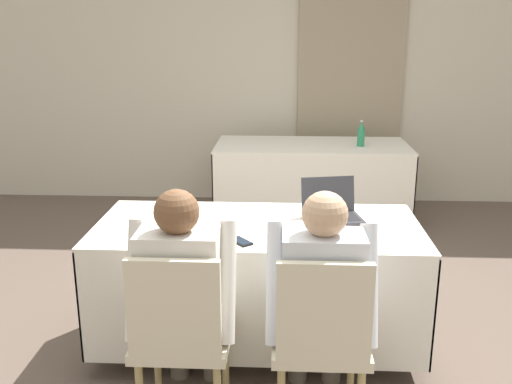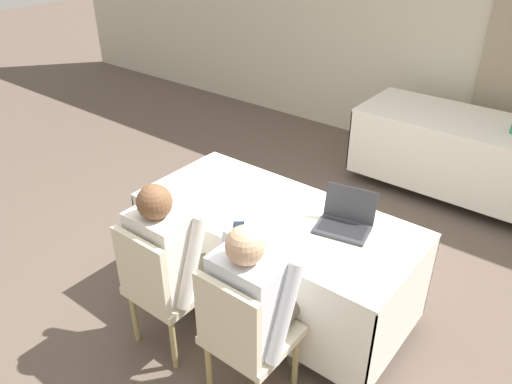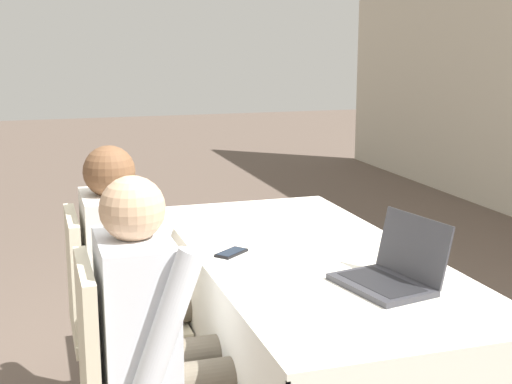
{
  "view_description": "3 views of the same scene",
  "coord_description": "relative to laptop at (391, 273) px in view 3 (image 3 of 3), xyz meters",
  "views": [
    {
      "loc": [
        0.14,
        -3.02,
        1.82
      ],
      "look_at": [
        0.0,
        -0.21,
        1.01
      ],
      "focal_mm": 40.0,
      "sensor_mm": 36.0,
      "label": 1
    },
    {
      "loc": [
        1.54,
        -2.17,
        2.47
      ],
      "look_at": [
        0.0,
        -0.21,
        1.01
      ],
      "focal_mm": 35.0,
      "sensor_mm": 36.0,
      "label": 2
    },
    {
      "loc": [
        2.4,
        -0.97,
        1.56
      ],
      "look_at": [
        0.0,
        -0.21,
        1.01
      ],
      "focal_mm": 50.0,
      "sensor_mm": 36.0,
      "label": 3
    }
  ],
  "objects": [
    {
      "name": "conference_table_near",
      "position": [
        -0.42,
        -0.12,
        -0.22
      ],
      "size": [
        1.82,
        0.84,
        0.76
      ],
      "color": "white",
      "rests_on": "ground_plane"
    },
    {
      "name": "cell_phone",
      "position": [
        -0.49,
        -0.4,
        -0.04
      ],
      "size": [
        0.13,
        0.14,
        0.01
      ],
      "rotation": [
        0.0,
        0.0,
        0.68
      ],
      "color": "black",
      "rests_on": "conference_table_near"
    },
    {
      "name": "chair_near_right",
      "position": [
        -0.1,
        -0.85,
        -0.31
      ],
      "size": [
        0.44,
        0.44,
        0.9
      ],
      "rotation": [
        0.0,
        0.0,
        3.14
      ],
      "color": "tan",
      "rests_on": "ground_plane"
    },
    {
      "name": "paper_beside_laptop",
      "position": [
        0.2,
        -0.32,
        -0.04
      ],
      "size": [
        0.27,
        0.34,
        0.0
      ],
      "rotation": [
        0.0,
        0.0,
        0.24
      ],
      "color": "white",
      "rests_on": "conference_table_near"
    },
    {
      "name": "person_white_shirt",
      "position": [
        -0.1,
        -0.74,
        -0.15
      ],
      "size": [
        0.5,
        0.52,
        1.16
      ],
      "rotation": [
        0.0,
        0.0,
        3.14
      ],
      "color": "#665B4C",
      "rests_on": "ground_plane"
    },
    {
      "name": "chair_near_left",
      "position": [
        -0.74,
        -0.85,
        -0.31
      ],
      "size": [
        0.44,
        0.44,
        0.9
      ],
      "rotation": [
        0.0,
        0.0,
        3.14
      ],
      "color": "tan",
      "rests_on": "ground_plane"
    },
    {
      "name": "laptop",
      "position": [
        0.0,
        0.0,
        0.0
      ],
      "size": [
        0.36,
        0.32,
        0.22
      ],
      "rotation": [
        0.0,
        0.0,
        0.2
      ],
      "color": "#333338",
      "rests_on": "conference_table_near"
    },
    {
      "name": "person_checkered_shirt",
      "position": [
        -0.74,
        -0.74,
        -0.15
      ],
      "size": [
        0.5,
        0.52,
        1.16
      ],
      "rotation": [
        0.0,
        0.0,
        3.14
      ],
      "color": "#665B4C",
      "rests_on": "ground_plane"
    }
  ]
}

